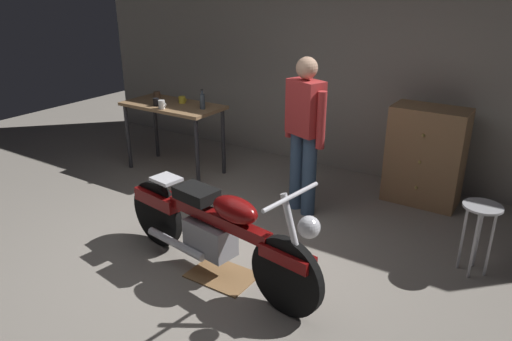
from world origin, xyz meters
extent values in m
plane|color=gray|center=(0.00, 0.00, 0.00)|extent=(12.00, 12.00, 0.00)
cube|color=gray|center=(0.00, 2.80, 1.55)|extent=(8.00, 0.12, 3.10)
cube|color=#99724C|center=(-1.72, 1.49, 0.88)|extent=(1.30, 0.64, 0.04)
cylinder|color=#2D2D33|center=(-2.31, 1.23, 0.43)|extent=(0.05, 0.05, 0.86)
cylinder|color=#2D2D33|center=(-1.13, 1.23, 0.43)|extent=(0.05, 0.05, 0.86)
cylinder|color=#2D2D33|center=(-2.31, 1.75, 0.43)|extent=(0.05, 0.05, 0.86)
cylinder|color=#2D2D33|center=(-1.13, 1.75, 0.43)|extent=(0.05, 0.05, 0.86)
cylinder|color=black|center=(0.95, -0.26, 0.32)|extent=(0.64, 0.16, 0.64)
cylinder|color=black|center=(-0.58, -0.03, 0.32)|extent=(0.64, 0.16, 0.64)
cube|color=maroon|center=(0.95, -0.26, 0.50)|extent=(0.46, 0.20, 0.10)
cube|color=maroon|center=(-0.53, -0.04, 0.50)|extent=(0.54, 0.25, 0.12)
cube|color=gray|center=(0.14, -0.14, 0.34)|extent=(0.47, 0.30, 0.28)
cube|color=maroon|center=(0.24, -0.15, 0.55)|extent=(1.10, 0.26, 0.10)
ellipsoid|color=maroon|center=(0.43, -0.18, 0.70)|extent=(0.47, 0.28, 0.20)
cube|color=black|center=(-0.01, -0.11, 0.70)|extent=(0.39, 0.29, 0.10)
cube|color=silver|center=(-0.41, -0.05, 0.72)|extent=(0.27, 0.23, 0.03)
cylinder|color=silver|center=(1.01, -0.27, 0.65)|extent=(0.27, 0.09, 0.68)
cylinder|color=silver|center=(0.97, -0.26, 0.98)|extent=(0.12, 0.60, 0.03)
sphere|color=silver|center=(1.13, -0.28, 0.80)|extent=(0.16, 0.16, 0.16)
cylinder|color=silver|center=(-0.18, -0.23, 0.22)|extent=(0.70, 0.17, 0.07)
cylinder|color=#3B5675|center=(0.33, 1.31, 0.44)|extent=(0.15, 0.15, 0.88)
cylinder|color=#3B5675|center=(0.14, 1.38, 0.44)|extent=(0.15, 0.15, 0.88)
cube|color=#BF3333|center=(0.23, 1.35, 1.16)|extent=(0.43, 0.34, 0.56)
cylinder|color=#BF3333|center=(0.46, 1.26, 1.08)|extent=(0.09, 0.09, 0.58)
cylinder|color=#BF3333|center=(0.01, 1.43, 1.08)|extent=(0.09, 0.09, 0.58)
sphere|color=tan|center=(0.23, 1.35, 1.56)|extent=(0.22, 0.22, 0.22)
cylinder|color=#B2B2B7|center=(2.03, 1.10, 0.63)|extent=(0.32, 0.32, 0.02)
cylinder|color=#B2B2B7|center=(2.14, 1.10, 0.31)|extent=(0.02, 0.02, 0.62)
cylinder|color=#B2B2B7|center=(2.03, 1.21, 0.31)|extent=(0.02, 0.02, 0.62)
cylinder|color=#B2B2B7|center=(1.92, 1.10, 0.31)|extent=(0.02, 0.02, 0.62)
cylinder|color=#B2B2B7|center=(2.03, 0.99, 0.31)|extent=(0.02, 0.02, 0.62)
cube|color=#99724C|center=(1.26, 2.30, 0.55)|extent=(0.80, 0.44, 1.10)
sphere|color=tan|center=(1.26, 2.07, 0.85)|extent=(0.04, 0.04, 0.04)
sphere|color=tan|center=(1.26, 2.07, 0.55)|extent=(0.04, 0.04, 0.04)
sphere|color=tan|center=(1.26, 2.07, 0.25)|extent=(0.04, 0.04, 0.04)
cube|color=olive|center=(0.26, -0.14, 0.01)|extent=(0.56, 0.40, 0.01)
cylinder|color=yellow|center=(-1.66, 1.60, 0.94)|extent=(0.09, 0.09, 0.09)
torus|color=yellow|center=(-1.61, 1.60, 0.95)|extent=(0.05, 0.01, 0.05)
cylinder|color=white|center=(-1.67, 1.25, 0.95)|extent=(0.08, 0.08, 0.10)
torus|color=white|center=(-1.63, 1.25, 0.96)|extent=(0.06, 0.01, 0.06)
cylinder|color=black|center=(-1.83, 1.31, 0.95)|extent=(0.07, 0.07, 0.10)
torus|color=black|center=(-1.79, 1.31, 0.95)|extent=(0.05, 0.01, 0.05)
cylinder|color=brown|center=(-2.11, 1.62, 0.94)|extent=(0.09, 0.09, 0.09)
torus|color=brown|center=(-2.06, 1.62, 0.95)|extent=(0.05, 0.01, 0.05)
cylinder|color=#3F4C59|center=(-1.25, 1.51, 0.99)|extent=(0.06, 0.06, 0.18)
cylinder|color=#3F4C59|center=(-1.25, 1.51, 1.10)|extent=(0.03, 0.03, 0.05)
cylinder|color=black|center=(-1.25, 1.51, 1.14)|extent=(0.03, 0.03, 0.01)
camera|label=1|loc=(2.41, -2.91, 2.38)|focal=33.68mm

